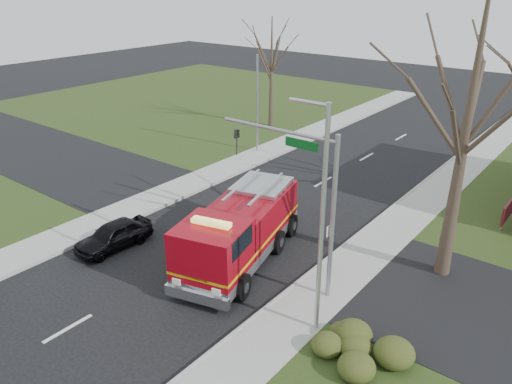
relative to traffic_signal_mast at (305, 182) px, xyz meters
The scene contains 13 objects.
ground 7.18m from the traffic_signal_mast, 163.94° to the right, with size 120.00×120.00×0.00m, color black.
sidewalk_right 4.97m from the traffic_signal_mast, 56.58° to the right, with size 2.40×80.00×0.15m, color gray.
sidewalk_left 12.41m from the traffic_signal_mast, behind, with size 2.40×80.00×0.15m, color gray.
cross_street_left 28.11m from the traffic_signal_mast, behind, with size 30.00×8.00×0.15m, color black.
health_center_sign 12.79m from the traffic_signal_mast, 64.32° to the left, with size 0.12×2.00×1.40m.
hedge_corner 6.14m from the traffic_signal_mast, 33.41° to the right, with size 2.80×2.00×0.90m, color #313814.
bare_tree_near 6.78m from the traffic_signal_mast, 46.37° to the left, with size 6.00×6.00×12.00m.
bare_tree_left 23.97m from the traffic_signal_mast, 129.43° to the left, with size 4.50×4.50×9.00m.
traffic_signal_mast is the anchor object (origin of this frame).
streetlight_pole 2.78m from the traffic_signal_mast, 46.02° to the right, with size 1.48×0.16×8.40m.
utility_pole_far 17.38m from the traffic_signal_mast, 133.85° to the left, with size 0.14×0.14×7.00m, color gray.
fire_engine 4.65m from the traffic_signal_mast, behind, with size 4.67×8.34×3.19m.
parked_car_maroon 10.02m from the traffic_signal_mast, 163.02° to the right, with size 1.52×3.78×1.29m, color black.
Camera 1 is at (14.51, -13.36, 11.83)m, focal length 35.00 mm.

